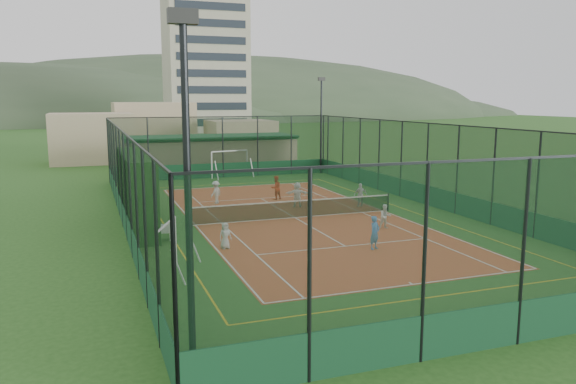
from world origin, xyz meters
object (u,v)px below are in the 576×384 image
at_px(floodlight_ne, 321,126).
at_px(futsal_goal_far, 230,164).
at_px(child_far_back, 297,194).
at_px(floodlight_sw, 189,212).
at_px(white_bench, 155,232).
at_px(child_near_left, 225,236).
at_px(child_far_right, 361,195).
at_px(coach, 276,188).
at_px(child_near_right, 385,216).
at_px(child_far_left, 216,192).
at_px(child_near_mid, 375,233).
at_px(futsal_goal_near, 167,249).
at_px(apartment_tower, 205,54).
at_px(clubhouse, 210,153).

relative_size(floodlight_ne, futsal_goal_far, 2.44).
bearing_deg(futsal_goal_far, child_far_back, -100.65).
relative_size(floodlight_sw, child_far_back, 5.47).
bearing_deg(floodlight_ne, white_bench, -130.57).
height_order(child_near_left, child_far_right, child_far_right).
relative_size(futsal_goal_far, coach, 2.18).
relative_size(child_near_right, child_far_right, 0.86).
distance_m(child_far_left, coach, 3.94).
bearing_deg(child_near_mid, child_near_left, 134.24).
xyz_separation_m(child_far_right, child_far_back, (-3.63, 1.20, 0.04)).
bearing_deg(child_far_back, child_far_right, 178.74).
height_order(white_bench, child_near_left, child_near_left).
distance_m(floodlight_sw, futsal_goal_near, 9.63).
height_order(apartment_tower, futsal_goal_near, apartment_tower).
height_order(child_near_right, child_far_right, child_far_right).
distance_m(clubhouse, child_near_left, 27.44).
xyz_separation_m(floodlight_ne, child_near_left, (-13.68, -21.54, -3.54)).
height_order(child_far_left, child_far_right, child_far_right).
bearing_deg(floodlight_sw, child_near_left, 73.22).
height_order(floodlight_ne, child_far_right, floodlight_ne).
bearing_deg(child_near_right, white_bench, -177.05).
height_order(child_near_left, coach, coach).
bearing_deg(child_far_left, floodlight_sw, 35.12).
bearing_deg(clubhouse, floodlight_sw, -102.56).
distance_m(floodlight_sw, child_far_back, 22.10).
distance_m(floodlight_sw, child_far_left, 23.12).
bearing_deg(child_far_left, futsal_goal_near, 28.89).
distance_m(child_near_mid, child_far_left, 13.49).
relative_size(floodlight_ne, apartment_tower, 0.28).
distance_m(child_near_left, child_far_back, 10.07).
distance_m(child_far_left, child_far_back, 5.16).
bearing_deg(white_bench, child_far_right, 25.69).
bearing_deg(child_near_left, futsal_goal_far, 62.43).
bearing_deg(floodlight_ne, child_far_left, -136.93).
height_order(futsal_goal_near, coach, futsal_goal_near).
relative_size(child_near_mid, child_far_right, 1.02).
relative_size(floodlight_ne, clubhouse, 0.54).
xyz_separation_m(floodlight_ne, coach, (-7.81, -10.95, -3.34)).
xyz_separation_m(clubhouse, coach, (0.79, -16.35, -0.79)).
relative_size(child_near_right, coach, 0.79).
bearing_deg(futsal_goal_far, child_near_mid, -102.41).
relative_size(apartment_tower, child_far_left, 21.16).
xyz_separation_m(child_far_left, coach, (3.94, 0.04, 0.06)).
bearing_deg(futsal_goal_far, floodlight_ne, -15.63).
bearing_deg(child_far_back, futsal_goal_near, 65.75).
height_order(clubhouse, white_bench, clubhouse).
distance_m(futsal_goal_far, child_far_left, 11.87).
bearing_deg(futsal_goal_near, futsal_goal_far, 2.71).
distance_m(futsal_goal_near, coach, 15.82).
bearing_deg(futsal_goal_near, apartment_tower, 9.27).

